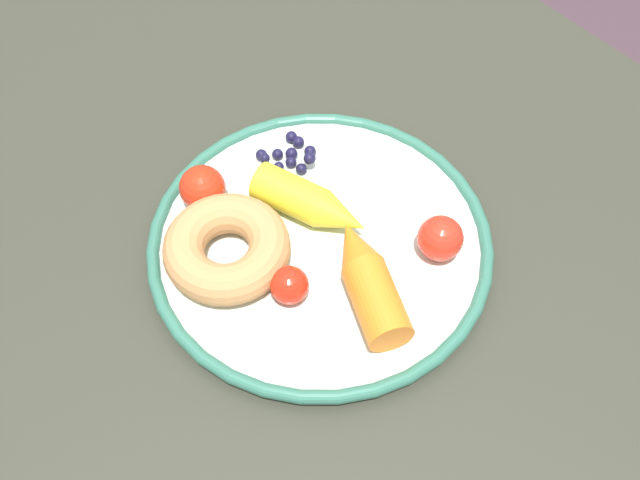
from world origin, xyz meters
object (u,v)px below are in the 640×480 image
at_px(dining_table, 319,332).
at_px(carrot_yellow, 311,204).
at_px(tomato_near, 440,238).
at_px(tomato_mid, 289,285).
at_px(tomato_far, 202,188).
at_px(plate, 320,242).
at_px(carrot_orange, 367,279).
at_px(blueberry_pile, 290,154).
at_px(donut, 227,248).

xyz_separation_m(dining_table, carrot_yellow, (-0.06, 0.04, 0.12)).
xyz_separation_m(dining_table, tomato_near, (0.04, 0.10, 0.12)).
xyz_separation_m(tomato_mid, tomato_far, (-0.13, -0.00, 0.00)).
bearing_deg(tomato_near, plate, -135.81).
bearing_deg(carrot_orange, dining_table, -141.47).
xyz_separation_m(carrot_orange, blueberry_pile, (-0.16, 0.04, -0.01)).
xyz_separation_m(carrot_yellow, blueberry_pile, (-0.07, 0.03, -0.01)).
bearing_deg(carrot_orange, carrot_yellow, 171.81).
xyz_separation_m(carrot_orange, carrot_yellow, (-0.09, 0.01, -0.00)).
relative_size(carrot_orange, tomato_near, 3.06).
distance_m(donut, blueberry_pile, 0.13).
bearing_deg(tomato_mid, tomato_far, -179.95).
relative_size(plate, carrot_yellow, 2.68).
height_order(tomato_near, tomato_mid, tomato_near).
xyz_separation_m(carrot_orange, donut, (-0.10, -0.07, -0.00)).
xyz_separation_m(plate, carrot_yellow, (-0.03, 0.01, 0.02)).
distance_m(dining_table, tomato_near, 0.16).
bearing_deg(carrot_yellow, dining_table, -33.07).
relative_size(dining_table, carrot_yellow, 10.05).
height_order(dining_table, carrot_orange, carrot_orange).
height_order(tomato_near, tomato_far, tomato_far).
xyz_separation_m(plate, donut, (-0.04, -0.08, 0.02)).
height_order(dining_table, blueberry_pile, blueberry_pile).
height_order(blueberry_pile, tomato_far, tomato_far).
xyz_separation_m(tomato_near, tomato_far, (-0.18, -0.13, 0.00)).
bearing_deg(donut, dining_table, 34.81).
relative_size(plate, donut, 2.81).
height_order(plate, tomato_far, tomato_far).
bearing_deg(dining_table, plate, 140.13).
bearing_deg(donut, carrot_yellow, 84.30).
xyz_separation_m(dining_table, donut, (-0.07, -0.05, 0.12)).
distance_m(carrot_yellow, tomato_far, 0.10).
bearing_deg(donut, blueberry_pile, 117.05).
xyz_separation_m(dining_table, tomato_mid, (-0.01, -0.03, 0.11)).
relative_size(plate, tomato_far, 7.29).
xyz_separation_m(plate, tomato_far, (-0.10, -0.06, 0.02)).
height_order(carrot_yellow, tomato_mid, carrot_yellow).
bearing_deg(tomato_far, donut, -16.46).
bearing_deg(tomato_mid, carrot_orange, 54.97).
bearing_deg(blueberry_pile, dining_table, -27.76).
bearing_deg(tomato_mid, dining_table, 79.17).
height_order(carrot_yellow, donut, same).
distance_m(dining_table, blueberry_pile, 0.18).
height_order(carrot_orange, blueberry_pile, carrot_orange).
relative_size(carrot_orange, tomato_far, 2.92).
bearing_deg(dining_table, tomato_near, 67.58).
height_order(carrot_yellow, tomato_far, tomato_far).
bearing_deg(carrot_yellow, donut, -95.70).
xyz_separation_m(dining_table, plate, (-0.03, 0.03, 0.09)).
relative_size(donut, blueberry_pile, 2.03).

